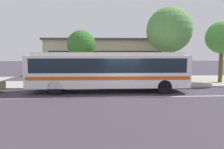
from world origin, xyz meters
TOP-DOWN VIEW (x-y plane):
  - ground_plane at (0.00, 0.00)m, footprint 120.00×120.00m
  - sidewalk_slab at (0.00, 6.56)m, footprint 60.00×8.00m
  - lane_stripe_center at (0.00, -0.80)m, footprint 56.00×0.16m
  - transit_bus at (-0.94, 1.21)m, footprint 11.48×2.72m
  - pedestrian_waiting_near_sign at (4.73, 4.75)m, footprint 0.47×0.47m
  - street_tree_near_stop at (-3.25, 5.94)m, footprint 2.69×2.69m
  - street_tree_mid_block at (4.91, 5.36)m, footprint 4.22×4.22m
  - street_tree_far_end at (9.72, 4.79)m, footprint 2.97×2.97m
  - station_building at (-0.42, 12.83)m, footprint 14.56×9.13m

SIDE VIEW (x-z plane):
  - ground_plane at x=0.00m, z-range 0.00..0.00m
  - lane_stripe_center at x=0.00m, z-range 0.00..0.01m
  - sidewalk_slab at x=0.00m, z-range 0.00..0.12m
  - pedestrian_waiting_near_sign at x=4.73m, z-range 0.26..1.96m
  - transit_bus at x=-0.94m, z-range 0.24..3.14m
  - station_building at x=-0.42m, z-range 0.01..4.43m
  - street_tree_near_stop at x=-3.25m, z-range 1.18..6.03m
  - street_tree_far_end at x=9.72m, z-range 1.42..7.07m
  - street_tree_mid_block at x=4.91m, z-range 1.47..8.41m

